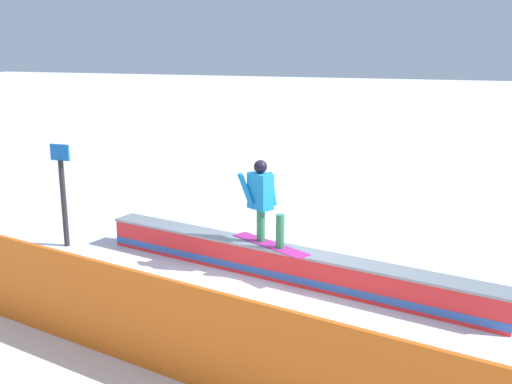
# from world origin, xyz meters

# --- Properties ---
(ground_plane) EXTENTS (120.00, 120.00, 0.00)m
(ground_plane) POSITION_xyz_m (0.00, 0.00, 0.00)
(ground_plane) COLOR white
(grind_box) EXTENTS (7.00, 1.88, 0.53)m
(grind_box) POSITION_xyz_m (0.00, 0.00, 0.24)
(grind_box) COLOR red
(grind_box) RESTS_ON ground_plane
(snowboarder) EXTENTS (1.52, 0.99, 1.39)m
(snowboarder) POSITION_xyz_m (0.41, -0.14, 1.27)
(snowboarder) COLOR #BA268B
(snowboarder) RESTS_ON grind_box
(safety_fence) EXTENTS (8.05, 1.71, 1.21)m
(safety_fence) POSITION_xyz_m (0.00, 3.35, 0.60)
(safety_fence) COLOR orange
(safety_fence) RESTS_ON ground_plane
(trail_marker) EXTENTS (0.40, 0.10, 1.96)m
(trail_marker) POSITION_xyz_m (4.38, -0.16, 1.05)
(trail_marker) COLOR #262628
(trail_marker) RESTS_ON ground_plane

